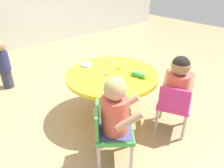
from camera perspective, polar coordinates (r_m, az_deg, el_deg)
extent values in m
plane|color=tan|center=(2.42, 0.00, -7.87)|extent=(10.00, 10.00, 0.00)
cylinder|color=silver|center=(2.41, 0.00, -7.58)|extent=(0.44, 0.44, 0.03)
cylinder|color=silver|center=(2.29, 0.00, -3.20)|extent=(0.12, 0.12, 0.46)
cylinder|color=yellow|center=(2.17, 0.00, 2.46)|extent=(0.96, 0.96, 0.04)
cylinder|color=#B7B7BC|center=(1.75, 5.40, -19.52)|extent=(0.03, 0.03, 0.28)
cylinder|color=#B7B7BC|center=(1.93, 4.49, -13.78)|extent=(0.03, 0.03, 0.28)
cylinder|color=#B7B7BC|center=(1.74, -3.66, -19.77)|extent=(0.03, 0.03, 0.28)
cylinder|color=#B7B7BC|center=(1.92, -3.47, -13.96)|extent=(0.03, 0.03, 0.28)
cube|color=green|center=(1.72, 0.72, -12.96)|extent=(0.42, 0.42, 0.04)
cube|color=green|center=(1.64, -4.04, -9.69)|extent=(0.19, 0.23, 0.22)
cube|color=#3F4772|center=(1.72, 0.72, -12.91)|extent=(0.38, 0.38, 0.04)
cylinder|color=#D8594C|center=(1.61, 0.76, -8.39)|extent=(0.21, 0.21, 0.30)
sphere|color=tan|center=(1.49, 0.81, -1.41)|extent=(0.17, 0.17, 0.17)
sphere|color=tan|center=(1.48, 0.82, -0.99)|extent=(0.16, 0.16, 0.16)
cylinder|color=tan|center=(1.52, 4.78, -10.07)|extent=(0.20, 0.18, 0.17)
cylinder|color=tan|center=(1.69, 4.00, -5.41)|extent=(0.20, 0.18, 0.17)
cylinder|color=#B7B7BC|center=(2.32, 19.72, -7.34)|extent=(0.03, 0.03, 0.28)
cylinder|color=#B7B7BC|center=(2.33, 13.39, -6.12)|extent=(0.03, 0.03, 0.28)
cylinder|color=#B7B7BC|center=(2.11, 19.07, -11.25)|extent=(0.03, 0.03, 0.28)
cylinder|color=#B7B7BC|center=(2.12, 12.06, -9.87)|extent=(0.03, 0.03, 0.28)
cube|color=#CC338C|center=(2.13, 16.64, -5.17)|extent=(0.40, 0.40, 0.04)
cube|color=#CC338C|center=(1.95, 16.61, -4.11)|extent=(0.14, 0.25, 0.22)
cube|color=#3F4772|center=(2.13, 16.65, -5.13)|extent=(0.37, 0.36, 0.04)
cylinder|color=#D8594C|center=(2.04, 17.31, -1.15)|extent=(0.21, 0.21, 0.30)
sphere|color=#997051|center=(1.94, 18.26, 4.65)|extent=(0.17, 0.17, 0.17)
sphere|color=black|center=(1.94, 18.32, 4.99)|extent=(0.16, 0.16, 0.16)
cylinder|color=#997051|center=(2.12, 20.67, 0.11)|extent=(0.21, 0.15, 0.17)
cylinder|color=#997051|center=(2.13, 14.83, 1.21)|extent=(0.21, 0.15, 0.17)
cylinder|color=#33384C|center=(3.21, -26.74, 1.34)|extent=(0.14, 0.14, 0.26)
cylinder|color=navy|center=(3.11, -27.78, 5.58)|extent=(0.17, 0.17, 0.26)
cylinder|color=green|center=(2.09, 7.25, 2.51)|extent=(0.09, 0.15, 0.05)
cylinder|color=yellow|center=(2.12, 5.03, 3.13)|extent=(0.03, 0.05, 0.02)
cylinder|color=yellow|center=(2.05, 9.54, 1.86)|extent=(0.03, 0.05, 0.02)
cube|color=silver|center=(2.40, -0.17, 5.79)|extent=(0.08, 0.10, 0.01)
cube|color=silver|center=(2.40, -0.17, 5.79)|extent=(0.10, 0.07, 0.01)
torus|color=green|center=(2.46, -0.37, 6.36)|extent=(0.05, 0.05, 0.01)
torus|color=green|center=(2.45, 0.46, 6.31)|extent=(0.05, 0.05, 0.01)
cylinder|color=#8CCCF2|center=(2.35, -6.98, 5.26)|extent=(0.13, 0.13, 0.02)
torus|color=orange|center=(2.25, 1.71, 4.19)|extent=(0.06, 0.06, 0.01)
torus|color=orange|center=(2.12, 8.75, 2.20)|extent=(0.07, 0.07, 0.01)
torus|color=#4CB259|center=(2.12, -1.55, 2.61)|extent=(0.05, 0.05, 0.01)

